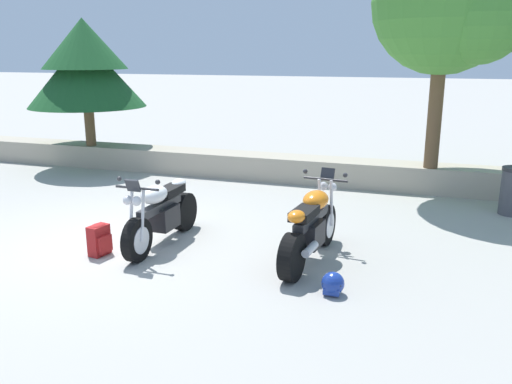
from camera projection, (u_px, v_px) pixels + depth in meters
The scene contains 8 objects.
ground_plane at pixel (113, 241), 8.19m from camera, with size 120.00×120.00×0.00m, color #A3A099.
stone_wall at pixel (228, 164), 12.51m from camera, with size 36.00×0.80×0.55m, color #A89E89.
motorcycle_white_near_left at pixel (161, 214), 7.92m from camera, with size 0.67×2.06×1.18m.
motorcycle_orange_centre at pixel (311, 227), 7.32m from camera, with size 0.67×2.07×1.18m.
rider_backpack at pixel (99, 239), 7.57m from camera, with size 0.30×0.33×0.47m.
rider_helmet at pixel (333, 284), 6.34m from camera, with size 0.28×0.28×0.28m.
pine_tree_far_left at pixel (85, 65), 12.91m from camera, with size 2.85×2.85×3.09m.
leafy_tree_mid_left at pixel (452, 5), 9.89m from camera, with size 2.87×2.73×4.57m.
Camera 1 is at (4.59, -6.60, 2.81)m, focal length 37.20 mm.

